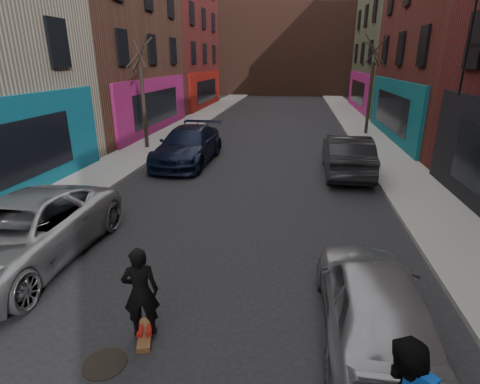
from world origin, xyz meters
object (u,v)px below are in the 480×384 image
(parked_left_far, at_px, (21,234))
(manhole, at_px, (105,364))
(parked_right_end, at_px, (347,155))
(skateboard, at_px, (145,335))
(skateboarder, at_px, (141,292))
(tree_left_far, at_px, (142,85))
(tree_right_far, at_px, (372,78))
(parked_right_far, at_px, (373,300))
(parked_left_end, at_px, (188,145))

(parked_left_far, height_order, manhole, parked_left_far)
(parked_right_end, xyz_separation_m, skateboard, (-4.59, -10.78, -0.78))
(skateboarder, bearing_deg, manhole, 42.02)
(tree_left_far, distance_m, parked_left_far, 12.39)
(tree_right_far, distance_m, parked_right_far, 19.75)
(tree_right_far, distance_m, parked_left_end, 12.86)
(parked_left_far, bearing_deg, parked_left_end, 82.17)
(tree_left_far, xyz_separation_m, parked_left_far, (1.77, -11.99, -2.59))
(parked_right_far, xyz_separation_m, skateboard, (-3.88, -0.63, -0.67))
(skateboarder, bearing_deg, skateboard, 180.00)
(skateboard, xyz_separation_m, skateboarder, (0.00, 0.00, 0.87))
(parked_right_far, distance_m, skateboard, 3.98)
(parked_right_end, height_order, skateboarder, skateboarder)
(tree_left_far, distance_m, parked_right_far, 16.52)
(parked_right_end, bearing_deg, tree_left_far, -17.00)
(parked_right_far, bearing_deg, parked_left_end, -59.78)
(skateboard, bearing_deg, skateboarder, 0.00)
(tree_right_far, relative_size, skateboarder, 4.14)
(parked_right_end, distance_m, manhole, 12.53)
(tree_right_far, height_order, manhole, tree_right_far)
(tree_left_far, distance_m, skateboarder, 15.20)
(parked_right_end, relative_size, skateboard, 6.28)
(parked_left_far, height_order, parked_right_far, parked_left_far)
(tree_right_far, xyz_separation_m, parked_left_far, (-10.63, -17.99, -2.74))
(tree_right_far, xyz_separation_m, skateboard, (-6.88, -19.95, -3.48))
(skateboard, xyz_separation_m, manhole, (-0.40, -0.69, -0.04))
(skateboard, bearing_deg, parked_right_end, 49.17)
(tree_left_far, height_order, manhole, tree_left_far)
(tree_right_far, distance_m, parked_left_far, 21.07)
(parked_right_far, relative_size, manhole, 6.07)
(parked_left_far, xyz_separation_m, skateboard, (3.75, -1.96, -0.74))
(tree_left_far, height_order, skateboard, tree_left_far)
(parked_right_end, bearing_deg, parked_left_end, -6.16)
(tree_left_far, bearing_deg, tree_right_far, 25.82)
(parked_left_far, distance_m, manhole, 4.34)
(tree_left_far, height_order, parked_right_far, tree_left_far)
(parked_left_end, height_order, manhole, parked_left_end)
(tree_left_far, height_order, parked_left_end, tree_left_far)
(manhole, bearing_deg, skateboarder, 59.78)
(parked_left_far, bearing_deg, skateboarder, -28.16)
(parked_right_far, distance_m, skateboarder, 3.93)
(tree_right_far, height_order, parked_left_far, tree_right_far)
(tree_left_far, distance_m, skateboard, 15.37)
(skateboard, height_order, manhole, skateboard)
(manhole, bearing_deg, parked_right_end, 66.49)
(parked_right_far, xyz_separation_m, parked_right_end, (0.71, 10.15, 0.10))
(parked_left_end, bearing_deg, parked_right_far, -58.39)
(tree_right_far, distance_m, skateboard, 21.38)
(parked_left_far, relative_size, skateboard, 7.09)
(tree_left_far, bearing_deg, parked_right_far, -54.79)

